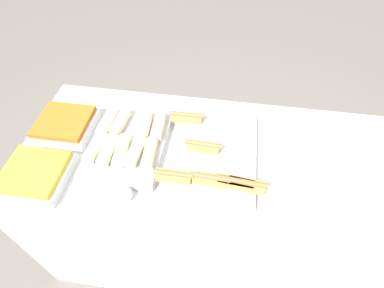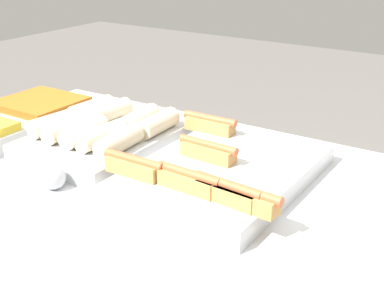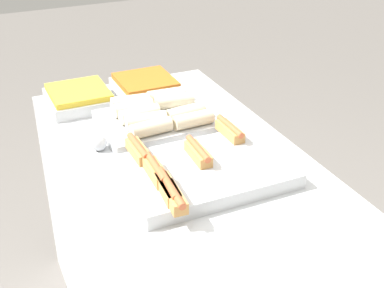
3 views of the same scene
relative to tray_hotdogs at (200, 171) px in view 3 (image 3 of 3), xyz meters
name	(u,v)px [view 3 (image 3 of 3)]	position (x,y,z in m)	size (l,w,h in m)	color
tray_hotdogs	(200,171)	(0.00, 0.00, 0.00)	(0.46, 0.53, 0.10)	silver
tray_wraps	(159,118)	(-0.39, 0.01, 0.01)	(0.33, 0.45, 0.11)	silver
tray_side_front	(79,98)	(-0.73, -0.22, 0.00)	(0.26, 0.25, 0.07)	silver
tray_side_back	(146,86)	(-0.73, 0.08, 0.00)	(0.26, 0.25, 0.07)	silver
serving_spoon_near	(98,142)	(-0.33, -0.25, -0.01)	(0.22, 0.06, 0.06)	#B2B5BA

